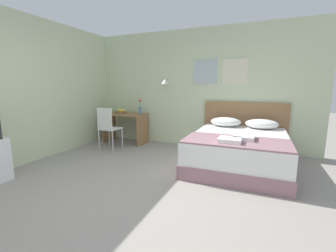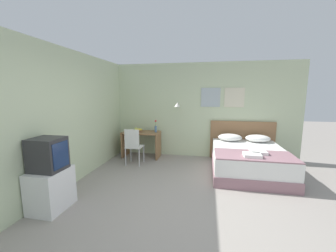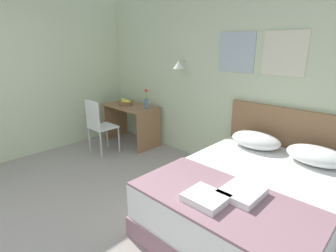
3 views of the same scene
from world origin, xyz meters
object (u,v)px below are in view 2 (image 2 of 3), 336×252
headboard (242,140)px  throw_blanket (254,155)px  desk (141,140)px  desk_chair (133,144)px  tv_stand (51,190)px  flower_vase (156,128)px  pillow_left (230,137)px  pillow_right (258,138)px  fruit_bowl (138,130)px  folded_towel_near_foot (258,152)px  bed (248,161)px  television (48,154)px  folded_towel_mid_bed (252,155)px

headboard → throw_blanket: 1.59m
desk → desk_chair: bearing=-88.4°
desk_chair → tv_stand: 2.24m
throw_blanket → flower_vase: 2.70m
throw_blanket → pillow_left: bearing=104.9°
headboard → pillow_right: headboard is taller
pillow_left → fruit_bowl: fruit_bowl is taller
folded_towel_near_foot → desk: 3.09m
bed → pillow_left: bearing=115.5°
pillow_left → television: (-2.96, -2.92, 0.23)m
pillow_right → flower_vase: size_ratio=1.77×
desk → television: size_ratio=2.05×
headboard → folded_towel_mid_bed: 1.73m
pillow_right → throw_blanket: pillow_right is taller
television → pillow_left: bearing=44.6°
bed → tv_stand: (-3.31, -2.19, 0.04)m
bed → tv_stand: tv_stand is taller
pillow_right → throw_blanket: size_ratio=0.40×
folded_towel_near_foot → desk_chair: size_ratio=0.38×
bed → fruit_bowl: (-2.87, 0.64, 0.49)m
pillow_right → television: television is taller
bed → tv_stand: 3.97m
pillow_left → desk_chair: desk_chair is taller
desk_chair → folded_towel_mid_bed: bearing=-14.2°
folded_towel_mid_bed → tv_stand: folded_towel_mid_bed is taller
fruit_bowl → desk: bearing=25.0°
folded_towel_mid_bed → folded_towel_near_foot: bearing=58.2°
bed → pillow_right: pillow_right is taller
desk → tv_stand: size_ratio=1.61×
throw_blanket → flower_vase: bearing=151.5°
flower_vase → television: (-0.94, -2.90, 0.03)m
throw_blanket → folded_towel_mid_bed: 0.16m
fruit_bowl → folded_towel_near_foot: bearing=-19.8°
throw_blanket → headboard: bearing=90.0°
headboard → desk_chair: 2.95m
folded_towel_mid_bed → television: television is taller
throw_blanket → folded_towel_mid_bed: size_ratio=4.74×
pillow_right → pillow_left: bearing=180.0°
pillow_left → flower_vase: 2.03m
desk → fruit_bowl: bearing=-155.0°
pillow_right → desk_chair: size_ratio=0.65×
pillow_right → desk: size_ratio=0.59×
pillow_right → tv_stand: (-3.65, -2.92, -0.34)m
pillow_right → fruit_bowl: fruit_bowl is taller
bed → folded_towel_mid_bed: size_ratio=6.09×
pillow_right → folded_towel_near_foot: pillow_right is taller
throw_blanket → fruit_bowl: size_ratio=5.69×
flower_vase → desk_chair: bearing=-118.2°
desk → fruit_bowl: 0.29m
pillow_left → throw_blanket: pillow_left is taller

